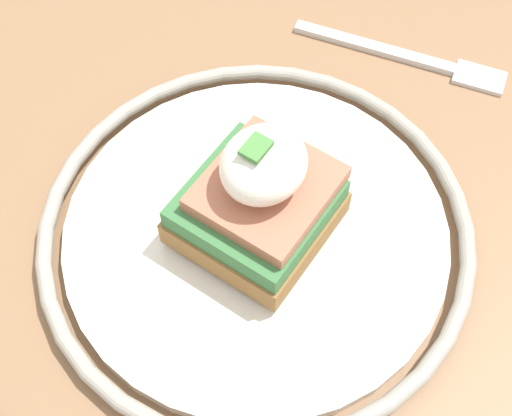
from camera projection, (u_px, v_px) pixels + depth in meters
dining_table at (175, 286)px, 0.53m from camera, size 1.12×0.86×0.72m
plate at (256, 231)px, 0.44m from camera, size 0.27×0.27×0.02m
sandwich at (259, 198)px, 0.41m from camera, size 0.08×0.08×0.08m
fork at (409, 58)px, 0.52m from camera, size 0.05×0.16×0.00m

